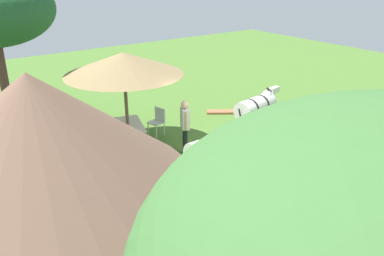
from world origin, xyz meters
The scene contains 12 objects.
ground_plane centered at (0.00, 0.00, 0.00)m, with size 36.00×36.00×0.00m, color #4A712C.
thatched_hut centered at (-1.13, 5.22, 2.14)m, with size 5.14×5.14×3.75m.
shade_umbrella centered at (2.93, 1.59, 2.60)m, with size 3.44×3.44×2.93m.
patio_dining_table centered at (2.93, 1.59, 0.66)m, with size 1.65×1.26×0.74m.
patio_chair_west_end centered at (1.75, 2.04, 0.52)m, with size 0.55×0.56×0.90m.
patio_chair_near_lawn centered at (3.21, 0.36, 0.52)m, with size 0.52×0.51×0.90m.
patio_chair_near_hut centered at (3.91, 2.39, 0.52)m, with size 0.60×0.61×0.90m.
guest_beside_umbrella centered at (1.51, 0.46, 0.99)m, with size 0.55×0.37×1.65m.
striped_lounge_chair centered at (-1.79, -1.04, 0.25)m, with size 0.83×0.97×0.57m.
zebra_nearest_camera centered at (-0.44, 0.88, 1.02)m, with size 0.68×2.17×1.57m.
zebra_by_umbrella centered at (1.36, -2.27, 0.95)m, with size 0.91×2.17×1.49m.
brick_patio_kerb centered at (3.09, -3.35, 0.04)m, with size 2.80×0.36×0.08m, color #A35F3D.
Camera 1 is at (-7.42, 6.66, 5.28)m, focal length 37.80 mm.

